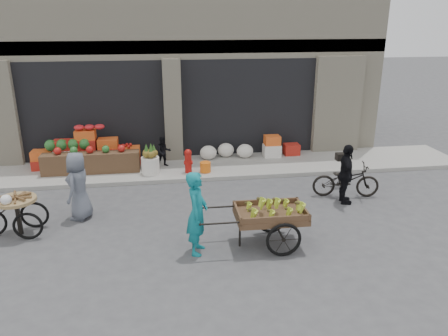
{
  "coord_description": "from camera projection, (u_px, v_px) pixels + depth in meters",
  "views": [
    {
      "loc": [
        -0.4,
        -8.64,
        4.48
      ],
      "look_at": [
        1.03,
        0.98,
        1.1
      ],
      "focal_mm": 35.0,
      "sensor_mm": 36.0,
      "label": 1
    }
  ],
  "objects": [
    {
      "name": "sidewalk",
      "position": [
        176.0,
        169.0,
        13.41
      ],
      "size": [
        18.0,
        2.2,
        0.12
      ],
      "primitive_type": "cube",
      "color": "gray",
      "rests_on": "ground"
    },
    {
      "name": "vendor_woman",
      "position": [
        197.0,
        213.0,
        8.52
      ],
      "size": [
        0.56,
        0.71,
        1.7
      ],
      "primitive_type": "imported",
      "rotation": [
        0.0,
        0.0,
        1.31
      ],
      "color": "#117782",
      "rests_on": "ground"
    },
    {
      "name": "orange_bucket",
      "position": [
        205.0,
        167.0,
        12.9
      ],
      "size": [
        0.32,
        0.32,
        0.3
      ],
      "primitive_type": "cylinder",
      "color": "orange",
      "rests_on": "sidewalk"
    },
    {
      "name": "pineapple_bin",
      "position": [
        151.0,
        165.0,
        12.74
      ],
      "size": [
        0.52,
        0.52,
        0.5
      ],
      "primitive_type": "cylinder",
      "color": "silver",
      "rests_on": "sidewalk"
    },
    {
      "name": "fruit_display",
      "position": [
        92.0,
        150.0,
        13.13
      ],
      "size": [
        3.1,
        1.12,
        1.24
      ],
      "color": "#AE2218",
      "rests_on": "sidewalk"
    },
    {
      "name": "tricycle_cart",
      "position": [
        17.0,
        210.0,
        9.32
      ],
      "size": [
        1.42,
        0.84,
        0.95
      ],
      "rotation": [
        0.0,
        0.0,
        0.0
      ],
      "color": "#9E7F51",
      "rests_on": "ground"
    },
    {
      "name": "right_bay_goods",
      "position": [
        255.0,
        149.0,
        14.22
      ],
      "size": [
        3.35,
        0.6,
        0.7
      ],
      "color": "silver",
      "rests_on": "sidewalk"
    },
    {
      "name": "fire_hydrant",
      "position": [
        188.0,
        160.0,
        12.8
      ],
      "size": [
        0.22,
        0.22,
        0.71
      ],
      "color": "#A5140F",
      "rests_on": "sidewalk"
    },
    {
      "name": "seated_person",
      "position": [
        164.0,
        152.0,
        13.28
      ],
      "size": [
        0.51,
        0.43,
        0.93
      ],
      "primitive_type": "imported",
      "rotation": [
        0.0,
        0.0,
        0.17
      ],
      "color": "black",
      "rests_on": "sidewalk"
    },
    {
      "name": "cyclist",
      "position": [
        346.0,
        174.0,
        10.86
      ],
      "size": [
        0.54,
        0.95,
        1.53
      ],
      "primitive_type": "imported",
      "rotation": [
        0.0,
        0.0,
        1.38
      ],
      "color": "black",
      "rests_on": "ground"
    },
    {
      "name": "vendor_grey",
      "position": [
        78.0,
        186.0,
        10.02
      ],
      "size": [
        0.7,
        0.89,
        1.61
      ],
      "primitive_type": "imported",
      "rotation": [
        0.0,
        0.0,
        -1.85
      ],
      "color": "slate",
      "rests_on": "ground"
    },
    {
      "name": "building",
      "position": [
        168.0,
        49.0,
        16.0
      ],
      "size": [
        14.0,
        6.45,
        7.0
      ],
      "color": "beige",
      "rests_on": "ground"
    },
    {
      "name": "bicycle",
      "position": [
        346.0,
        180.0,
        11.36
      ],
      "size": [
        1.8,
        0.91,
        0.9
      ],
      "primitive_type": "imported",
      "rotation": [
        0.0,
        0.0,
        1.38
      ],
      "color": "black",
      "rests_on": "ground"
    },
    {
      "name": "banana_cart",
      "position": [
        268.0,
        212.0,
        8.84
      ],
      "size": [
        2.43,
        1.08,
        1.01
      ],
      "rotation": [
        0.0,
        0.0,
        -0.01
      ],
      "color": "brown",
      "rests_on": "ground"
    },
    {
      "name": "ground",
      "position": [
        184.0,
        232.0,
        9.6
      ],
      "size": [
        80.0,
        80.0,
        0.0
      ],
      "primitive_type": "plane",
      "color": "#424244",
      "rests_on": "ground"
    }
  ]
}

